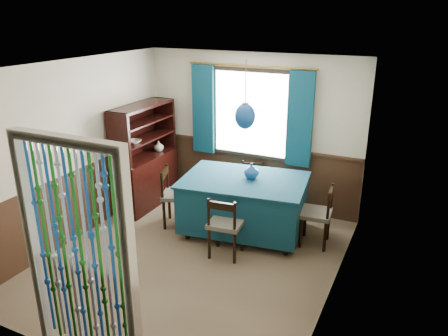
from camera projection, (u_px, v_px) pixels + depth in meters
The scene contains 22 objects.
floor at pixel (193, 258), 5.77m from camera, with size 4.00×4.00×0.00m, color brown.
ceiling at pixel (187, 66), 4.92m from camera, with size 4.00×4.00×0.00m, color silver.
wall_back at pixel (252, 131), 7.04m from camera, with size 3.60×3.60×0.00m, color beige.
wall_front at pixel (72, 244), 3.65m from camera, with size 3.60×3.60×0.00m, color beige.
wall_left at pixel (78, 151), 6.08m from camera, with size 4.00×4.00×0.00m, color beige.
wall_right at pixel (338, 195), 4.62m from camera, with size 4.00×4.00×0.00m, color beige.
wainscot_back at pixel (250, 175), 7.29m from camera, with size 3.60×3.60×0.00m, color #3A2316.
wainscot_front at pixel (83, 317), 3.92m from camera, with size 3.60×3.60×0.00m, color #3A2316.
wainscot_left at pixel (84, 200), 6.33m from camera, with size 4.00×4.00×0.00m, color #3A2316.
wainscot_right at pixel (331, 256), 4.88m from camera, with size 4.00×4.00×0.00m, color #3A2316.
window at pixel (251, 114), 6.90m from camera, with size 1.32×0.12×1.42m, color black.
doorway at pixel (80, 262), 3.77m from camera, with size 1.16×0.12×2.18m, color silver, non-canonical shape.
dining_table at pixel (244, 202), 6.31m from camera, with size 1.89×1.43×0.84m.
chair_near at pixel (225, 225), 5.69m from camera, with size 0.47×0.45×0.87m.
chair_far at pixel (252, 186), 7.02m from camera, with size 0.51×0.50×0.81m.
chair_left at pixel (175, 195), 6.55m from camera, with size 0.56×0.57×0.91m.
chair_right at pixel (318, 214), 5.99m from camera, with size 0.45×0.47×0.87m.
sideboard at pixel (145, 171), 7.22m from camera, with size 0.45×1.30×1.70m.
pendant_lamp at pixel (245, 116), 5.87m from camera, with size 0.28×0.28×0.92m.
vase_table at pixel (251, 171), 6.18m from camera, with size 0.19×0.19×0.20m, color navy.
bowl_shelf at pixel (134, 141), 6.72m from camera, with size 0.22×0.22×0.05m, color beige.
vase_sideboard at pixel (159, 145), 7.36m from camera, with size 0.18×0.18×0.19m, color beige.
Camera 1 is at (2.53, -4.35, 3.10)m, focal length 35.00 mm.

